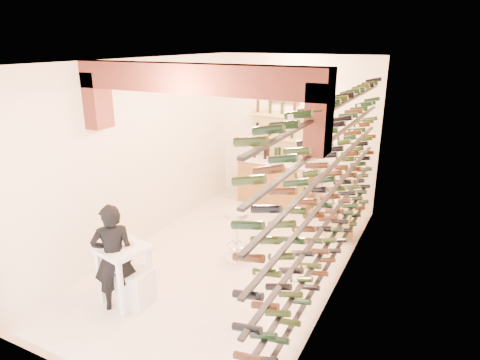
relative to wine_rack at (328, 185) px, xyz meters
The scene contains 11 objects.
ground 2.18m from the wine_rack, behind, with size 6.00×6.00×0.00m, color white.
room_shell 1.70m from the wine_rack, behind, with size 3.52×6.02×3.21m.
wine_rack is the anchor object (origin of this frame).
back_counter 3.38m from the wine_rack, 124.66° to the left, with size 1.70×0.62×1.29m.
back_shelving 3.44m from the wine_rack, 122.37° to the left, with size 1.40×0.31×2.73m.
tasting_table 2.97m from the wine_rack, 143.03° to the right, with size 0.70×0.70×1.04m.
white_stool 3.01m from the wine_rack, 141.69° to the right, with size 0.40×0.40×0.50m, color white.
person 3.07m from the wine_rack, 141.20° to the right, with size 0.55×0.36×1.51m, color black.
chrome_barstool 1.81m from the wine_rack, behind, with size 0.44×0.44×0.86m.
crate_lower 2.14m from the wine_rack, 95.97° to the left, with size 0.46×0.32×0.28m, color tan.
crate_upper 1.97m from the wine_rack, 95.97° to the left, with size 0.43×0.30×0.25m, color tan.
Camera 1 is at (2.90, -5.46, 3.48)m, focal length 31.23 mm.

